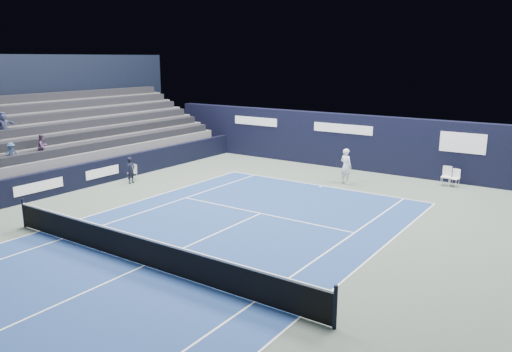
% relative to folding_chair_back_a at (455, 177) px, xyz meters
% --- Properties ---
extents(ground, '(48.00, 48.00, 0.00)m').
position_rel_folding_chair_back_a_xyz_m(ground, '(-5.45, -13.52, -0.50)').
color(ground, '#4A584F').
rests_on(ground, ground).
extents(court_surface, '(10.97, 23.77, 0.01)m').
position_rel_folding_chair_back_a_xyz_m(court_surface, '(-5.45, -15.52, -0.50)').
color(court_surface, navy).
rests_on(court_surface, ground).
extents(folding_chair_back_a, '(0.46, 0.45, 0.88)m').
position_rel_folding_chair_back_a_xyz_m(folding_chair_back_a, '(0.00, 0.00, 0.00)').
color(folding_chair_back_a, white).
rests_on(folding_chair_back_a, ground).
extents(folding_chair_back_b, '(0.45, 0.44, 0.98)m').
position_rel_folding_chair_back_a_xyz_m(folding_chair_back_b, '(-0.40, -0.08, 0.06)').
color(folding_chair_back_b, silver).
rests_on(folding_chair_back_b, ground).
extents(line_judge_chair, '(0.37, 0.36, 0.83)m').
position_rel_folding_chair_back_a_xyz_m(line_judge_chair, '(-14.14, -8.09, -0.03)').
color(line_judge_chair, silver).
rests_on(line_judge_chair, ground).
extents(line_judge, '(0.39, 0.53, 1.35)m').
position_rel_folding_chair_back_a_xyz_m(line_judge, '(-13.71, -8.61, 0.17)').
color(line_judge, black).
rests_on(line_judge, ground).
extents(court_markings, '(11.03, 23.83, 0.00)m').
position_rel_folding_chair_back_a_xyz_m(court_markings, '(-5.45, -15.52, -0.49)').
color(court_markings, white).
rests_on(court_markings, court_surface).
extents(tennis_net, '(12.90, 0.10, 1.10)m').
position_rel_folding_chair_back_a_xyz_m(tennis_net, '(-5.45, -15.52, 0.01)').
color(tennis_net, black).
rests_on(tennis_net, ground).
extents(back_sponsor_wall, '(26.00, 0.63, 3.10)m').
position_rel_folding_chair_back_a_xyz_m(back_sponsor_wall, '(-5.44, 0.98, 1.05)').
color(back_sponsor_wall, black).
rests_on(back_sponsor_wall, ground).
extents(side_barrier_left, '(0.33, 22.00, 1.20)m').
position_rel_folding_chair_back_a_xyz_m(side_barrier_left, '(-14.95, -9.54, 0.10)').
color(side_barrier_left, black).
rests_on(side_barrier_left, ground).
extents(spectator_stand, '(6.00, 18.00, 6.40)m').
position_rel_folding_chair_back_a_xyz_m(spectator_stand, '(-18.72, -8.53, 1.45)').
color(spectator_stand, '#545456').
rests_on(spectator_stand, ground).
extents(tennis_player, '(0.76, 0.92, 1.81)m').
position_rel_folding_chair_back_a_xyz_m(tennis_player, '(-4.70, -2.57, 0.40)').
color(tennis_player, white).
rests_on(tennis_player, ground).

